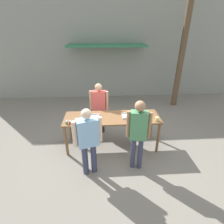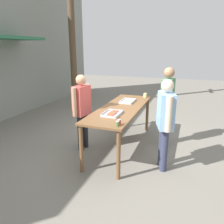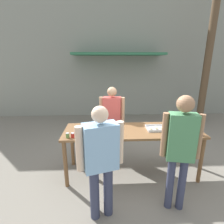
{
  "view_description": "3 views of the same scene",
  "coord_description": "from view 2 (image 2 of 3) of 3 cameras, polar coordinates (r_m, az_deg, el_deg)",
  "views": [
    {
      "loc": [
        -0.25,
        -4.1,
        3.1
      ],
      "look_at": [
        0.0,
        0.0,
        1.07
      ],
      "focal_mm": 28.0,
      "sensor_mm": 36.0,
      "label": 1
    },
    {
      "loc": [
        -4.29,
        -1.35,
        2.15
      ],
      "look_at": [
        -0.57,
        0.0,
        0.97
      ],
      "focal_mm": 35.0,
      "sensor_mm": 36.0,
      "label": 2
    },
    {
      "loc": [
        -0.52,
        -3.02,
        2.16
      ],
      "look_at": [
        -0.34,
        0.76,
        1.05
      ],
      "focal_mm": 28.0,
      "sensor_mm": 36.0,
      "label": 3
    }
  ],
  "objects": [
    {
      "name": "beer_cup",
      "position": [
        5.64,
        8.67,
        4.35
      ],
      "size": [
        0.09,
        0.09,
        0.11
      ],
      "color": "#DBC67A",
      "rests_on": "serving_table"
    },
    {
      "name": "person_server_behind_table",
      "position": [
        4.62,
        -7.88,
        1.57
      ],
      "size": [
        0.57,
        0.28,
        1.62
      ],
      "rotation": [
        0.0,
        0.0,
        -0.16
      ],
      "color": "#232328",
      "rests_on": "ground"
    },
    {
      "name": "condiment_jar_mustard",
      "position": [
        3.52,
        1.43,
        -3.09
      ],
      "size": [
        0.06,
        0.06,
        0.09
      ],
      "color": "#567A38",
      "rests_on": "serving_table"
    },
    {
      "name": "serving_table",
      "position": [
        4.68,
        2.41,
        0.08
      ],
      "size": [
        2.54,
        0.82,
        0.92
      ],
      "color": "brown",
      "rests_on": "ground"
    },
    {
      "name": "person_customer_with_cup",
      "position": [
        4.95,
        14.24,
        3.33
      ],
      "size": [
        0.53,
        0.27,
        1.75
      ],
      "rotation": [
        0.0,
        0.0,
        2.95
      ],
      "color": "#333851",
      "rests_on": "ground"
    },
    {
      "name": "food_tray_buns",
      "position": [
        5.12,
        4.1,
        2.84
      ],
      "size": [
        0.46,
        0.3,
        0.06
      ],
      "color": "silver",
      "rests_on": "serving_table"
    },
    {
      "name": "food_tray_sausages",
      "position": [
        4.14,
        -0.01,
        -0.49
      ],
      "size": [
        0.45,
        0.32,
        0.04
      ],
      "color": "silver",
      "rests_on": "serving_table"
    },
    {
      "name": "utility_pole",
      "position": [
        8.36,
        -10.75,
        25.58
      ],
      "size": [
        1.1,
        0.23,
        6.86
      ],
      "color": "brown",
      "rests_on": "ground"
    },
    {
      "name": "condiment_jar_ketchup",
      "position": [
        3.6,
        1.87,
        -2.67
      ],
      "size": [
        0.06,
        0.06,
        0.09
      ],
      "color": "#B22319",
      "rests_on": "serving_table"
    },
    {
      "name": "person_customer_holding_hotdog",
      "position": [
        3.91,
        13.73,
        -1.49
      ],
      "size": [
        0.61,
        0.36,
        1.64
      ],
      "rotation": [
        0.0,
        0.0,
        3.43
      ],
      "color": "#333851",
      "rests_on": "ground"
    },
    {
      "name": "ground_plane",
      "position": [
        4.98,
        2.29,
        -9.06
      ],
      "size": [
        24.0,
        24.0,
        0.0
      ],
      "primitive_type": "plane",
      "color": "slate"
    }
  ]
}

